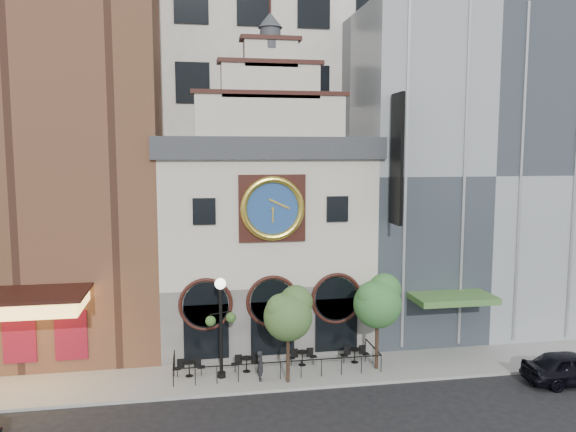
# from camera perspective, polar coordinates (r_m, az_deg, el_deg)

# --- Properties ---
(ground) EXTENTS (120.00, 120.00, 0.00)m
(ground) POSITION_cam_1_polar(r_m,az_deg,el_deg) (28.42, -0.36, -17.44)
(ground) COLOR black
(ground) RESTS_ON ground
(sidewalk) EXTENTS (44.00, 5.00, 0.15)m
(sidewalk) POSITION_cam_1_polar(r_m,az_deg,el_deg) (30.66, -1.17, -15.44)
(sidewalk) COLOR gray
(sidewalk) RESTS_ON ground
(clock_building) EXTENTS (12.60, 8.78, 18.65)m
(clock_building) POSITION_cam_1_polar(r_m,az_deg,el_deg) (34.05, -2.57, -1.67)
(clock_building) COLOR #605E5B
(clock_building) RESTS_ON ground
(theater_building) EXTENTS (14.00, 15.60, 25.00)m
(theater_building) POSITION_cam_1_polar(r_m,az_deg,el_deg) (36.61, -23.90, 7.64)
(theater_building) COLOR brown
(theater_building) RESTS_ON ground
(retail_building) EXTENTS (14.00, 14.40, 20.00)m
(retail_building) POSITION_cam_1_polar(r_m,az_deg,el_deg) (39.60, 16.01, 4.26)
(retail_building) COLOR gray
(retail_building) RESTS_ON ground
(office_tower) EXTENTS (20.00, 16.00, 40.00)m
(office_tower) POSITION_cam_1_polar(r_m,az_deg,el_deg) (46.57, -4.69, 16.98)
(office_tower) COLOR silver
(office_tower) RESTS_ON ground
(cafe_railing) EXTENTS (10.60, 2.60, 0.90)m
(cafe_railing) POSITION_cam_1_polar(r_m,az_deg,el_deg) (30.47, -1.17, -14.53)
(cafe_railing) COLOR black
(cafe_railing) RESTS_ON sidewalk
(bistro_0) EXTENTS (1.58, 0.68, 0.90)m
(bistro_0) POSITION_cam_1_polar(r_m,az_deg,el_deg) (30.03, -10.00, -14.92)
(bistro_0) COLOR black
(bistro_0) RESTS_ON sidewalk
(bistro_1) EXTENTS (1.58, 0.68, 0.90)m
(bistro_1) POSITION_cam_1_polar(r_m,az_deg,el_deg) (30.25, -4.23, -14.68)
(bistro_1) COLOR black
(bistro_1) RESTS_ON sidewalk
(bistro_2) EXTENTS (1.58, 0.68, 0.90)m
(bistro_2) POSITION_cam_1_polar(r_m,az_deg,el_deg) (31.00, 1.45, -14.12)
(bistro_2) COLOR black
(bistro_2) RESTS_ON sidewalk
(bistro_3) EXTENTS (1.58, 0.68, 0.90)m
(bistro_3) POSITION_cam_1_polar(r_m,az_deg,el_deg) (31.58, 6.79, -13.77)
(bistro_3) COLOR black
(bistro_3) RESTS_ON sidewalk
(car_right) EXTENTS (4.97, 2.25, 1.65)m
(car_right) POSITION_cam_1_polar(r_m,az_deg,el_deg) (32.28, 26.93, -13.59)
(car_right) COLOR black
(car_right) RESTS_ON ground
(pedestrian) EXTENTS (0.37, 0.56, 1.52)m
(pedestrian) POSITION_cam_1_polar(r_m,az_deg,el_deg) (29.06, -2.80, -14.94)
(pedestrian) COLOR black
(pedestrian) RESTS_ON sidewalk
(lamppost) EXTENTS (1.56, 0.95, 5.14)m
(lamppost) POSITION_cam_1_polar(r_m,az_deg,el_deg) (28.78, -6.84, -10.10)
(lamppost) COLOR black
(lamppost) RESTS_ON sidewalk
(tree_left) EXTENTS (2.50, 2.41, 4.82)m
(tree_left) POSITION_cam_1_polar(r_m,az_deg,el_deg) (27.99, 0.07, -9.78)
(tree_left) COLOR #382619
(tree_left) RESTS_ON sidewalk
(tree_right) EXTENTS (2.61, 2.52, 5.03)m
(tree_right) POSITION_cam_1_polar(r_m,az_deg,el_deg) (30.01, 9.14, -8.43)
(tree_right) COLOR #382619
(tree_right) RESTS_ON sidewalk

